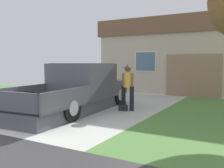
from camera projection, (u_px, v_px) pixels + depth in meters
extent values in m
cube|color=#B3B6AC|center=(97.00, 106.00, 9.91)|extent=(5.20, 9.00, 0.06)
cube|color=#4B4D55|center=(73.00, 106.00, 8.67)|extent=(2.05, 5.55, 0.42)
cube|color=#4B4D55|center=(83.00, 81.00, 9.19)|extent=(1.99, 2.11, 1.25)
cube|color=#1E2833|center=(83.00, 70.00, 9.16)|extent=(1.75, 1.94, 0.53)
cube|color=#4B4D55|center=(102.00, 86.00, 10.60)|extent=(1.93, 1.19, 0.56)
cube|color=black|center=(43.00, 105.00, 7.27)|extent=(2.01, 2.49, 0.06)
cube|color=#4B4D55|center=(19.00, 95.00, 7.64)|extent=(0.20, 2.38, 0.56)
cube|color=#4B4D55|center=(68.00, 99.00, 6.86)|extent=(0.20, 2.38, 0.56)
cube|color=#4B4D55|center=(11.00, 103.00, 6.21)|extent=(1.87, 0.17, 0.56)
cube|color=black|center=(70.00, 72.00, 10.25)|extent=(0.11, 0.19, 0.20)
cylinder|color=black|center=(84.00, 93.00, 10.83)|extent=(0.31, 0.81, 0.80)
cylinder|color=#9E9EA3|center=(84.00, 93.00, 10.83)|extent=(0.31, 0.46, 0.44)
cylinder|color=black|center=(118.00, 95.00, 10.14)|extent=(0.31, 0.81, 0.80)
cylinder|color=#9E9EA3|center=(118.00, 95.00, 10.14)|extent=(0.31, 0.46, 0.44)
cylinder|color=black|center=(28.00, 104.00, 7.84)|extent=(0.31, 0.81, 0.80)
cylinder|color=#9E9EA3|center=(28.00, 104.00, 7.84)|extent=(0.31, 0.46, 0.44)
cylinder|color=black|center=(70.00, 108.00, 7.14)|extent=(0.31, 0.81, 0.80)
cylinder|color=#9E9EA3|center=(70.00, 108.00, 7.14)|extent=(0.31, 0.46, 0.44)
cylinder|color=black|center=(132.00, 99.00, 8.81)|extent=(0.16, 0.16, 0.87)
cylinder|color=black|center=(123.00, 98.00, 8.99)|extent=(0.16, 0.16, 0.87)
cylinder|color=gold|center=(128.00, 80.00, 8.85)|extent=(0.30, 0.30, 0.52)
cylinder|color=brown|center=(132.00, 82.00, 8.76)|extent=(0.09, 0.09, 0.59)
cylinder|color=brown|center=(123.00, 81.00, 8.95)|extent=(0.09, 0.09, 0.59)
sphere|color=brown|center=(128.00, 69.00, 8.82)|extent=(0.21, 0.21, 0.21)
cylinder|color=brown|center=(128.00, 67.00, 8.81)|extent=(0.42, 0.42, 0.01)
cone|color=brown|center=(128.00, 66.00, 8.81)|extent=(0.22, 0.22, 0.12)
cube|color=#232328|center=(123.00, 108.00, 8.83)|extent=(0.29, 0.16, 0.20)
torus|color=#232328|center=(123.00, 104.00, 8.81)|extent=(0.27, 0.02, 0.27)
cube|color=#C4B19E|center=(185.00, 64.00, 15.39)|extent=(8.66, 5.69, 3.24)
cube|color=brown|center=(186.00, 30.00, 15.22)|extent=(9.00, 5.92, 0.93)
cube|color=#93755B|center=(193.00, 76.00, 12.42)|extent=(2.69, 0.06, 2.14)
cube|color=slate|center=(145.00, 61.00, 13.59)|extent=(1.10, 0.05, 1.00)
cube|color=silver|center=(145.00, 61.00, 13.60)|extent=(1.23, 0.02, 1.12)
cube|color=#424247|center=(70.00, 83.00, 14.32)|extent=(0.58, 0.68, 0.86)
cube|color=#2E2E31|center=(70.00, 75.00, 14.28)|extent=(0.60, 0.71, 0.10)
cylinder|color=black|center=(65.00, 91.00, 14.23)|extent=(0.05, 0.18, 0.18)
cylinder|color=black|center=(71.00, 92.00, 14.01)|extent=(0.05, 0.18, 0.18)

